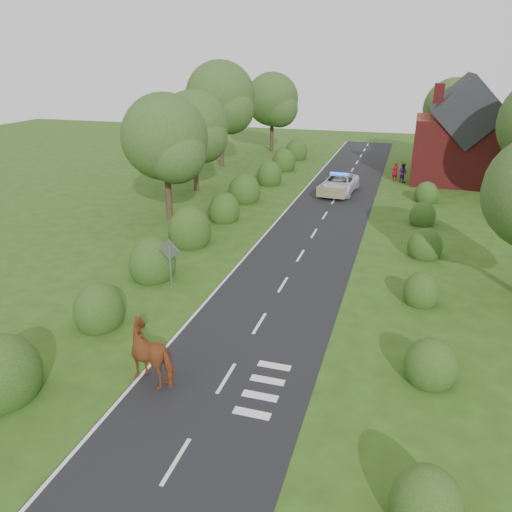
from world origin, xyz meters
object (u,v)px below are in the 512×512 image
(cow, at_px, (155,356))
(pedestrian_red, at_px, (395,172))
(road_sign, at_px, (170,257))
(police_van, at_px, (339,184))
(pedestrian_purple, at_px, (403,173))

(cow, relative_size, pedestrian_red, 1.47)
(cow, height_order, pedestrian_red, cow)
(road_sign, relative_size, pedestrian_red, 1.52)
(road_sign, bearing_deg, cow, -68.23)
(cow, distance_m, police_van, 27.32)
(cow, xyz_separation_m, police_van, (2.33, 27.22, -0.10))
(police_van, distance_m, pedestrian_red, 7.11)
(police_van, relative_size, pedestrian_purple, 3.38)
(road_sign, height_order, police_van, road_sign)
(police_van, xyz_separation_m, pedestrian_red, (4.18, 5.75, 0.07))
(pedestrian_purple, bearing_deg, cow, 117.74)
(pedestrian_red, bearing_deg, police_van, 14.49)
(cow, xyz_separation_m, pedestrian_purple, (7.18, 32.69, -0.02))
(road_sign, height_order, cow, road_sign)
(cow, height_order, pedestrian_purple, cow)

